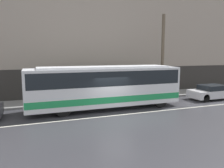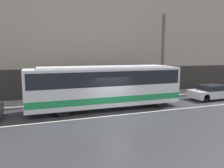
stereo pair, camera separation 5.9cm
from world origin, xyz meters
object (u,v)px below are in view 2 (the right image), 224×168
object	(u,v)px
transit_bus	(105,85)
pedestrian_waiting	(115,90)
utility_pole_near	(163,56)
sedan_white_front	(213,92)

from	to	relation	value
transit_bus	pedestrian_waiting	bearing A→B (deg)	55.71
transit_bus	utility_pole_near	distance (m)	7.42
utility_pole_near	pedestrian_waiting	bearing A→B (deg)	-178.68
sedan_white_front	transit_bus	bearing A→B (deg)	180.00
sedan_white_front	utility_pole_near	distance (m)	5.72
transit_bus	sedan_white_front	distance (m)	10.54
transit_bus	pedestrian_waiting	xyz separation A→B (m)	(1.68, 2.47, -0.88)
sedan_white_front	pedestrian_waiting	size ratio (longest dim) A/B	2.74
sedan_white_front	utility_pole_near	bearing A→B (deg)	146.24
transit_bus	pedestrian_waiting	distance (m)	3.11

